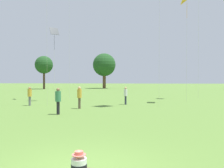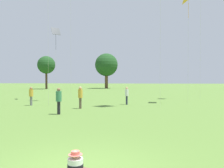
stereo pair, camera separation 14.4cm
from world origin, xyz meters
name	(u,v)px [view 1 (the left image)]	position (x,y,z in m)	size (l,w,h in m)	color
seated_toddler	(79,167)	(0.09, -0.15, 0.24)	(0.53, 0.61, 0.61)	brown
person_standing_0	(58,99)	(-3.72, 8.60, 1.02)	(0.52, 0.52, 1.71)	black
person_standing_1	(79,95)	(-3.13, 11.58, 1.03)	(0.50, 0.50, 1.72)	brown
person_standing_2	(30,95)	(-7.98, 13.05, 0.97)	(0.50, 0.50, 1.63)	slate
person_standing_3	(126,94)	(0.28, 14.86, 0.96)	(0.44, 0.44, 1.61)	#282D42
kite_0	(187,0)	(6.10, 17.03, 9.97)	(1.15, 1.38, 10.57)	orange
kite_1	(54,33)	(-7.42, 17.35, 7.21)	(1.00, 0.98, 7.84)	#1E2328
distant_tree_0	(104,65)	(-7.89, 54.65, 6.45)	(6.29, 6.29, 9.65)	brown
distant_tree_1	(44,65)	(-22.43, 48.20, 6.12)	(4.50, 4.50, 8.43)	#473323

